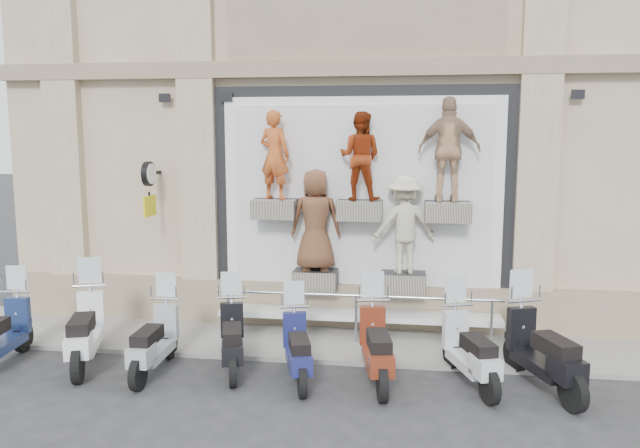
# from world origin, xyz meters

# --- Properties ---
(ground) EXTENTS (90.00, 90.00, 0.00)m
(ground) POSITION_xyz_m (0.00, 0.00, 0.00)
(ground) COLOR #2A2A2C
(ground) RESTS_ON ground
(sidewalk) EXTENTS (16.00, 2.20, 0.08)m
(sidewalk) POSITION_xyz_m (0.00, 2.10, 0.04)
(sidewalk) COLOR gray
(sidewalk) RESTS_ON ground
(building) EXTENTS (14.00, 8.60, 12.00)m
(building) POSITION_xyz_m (0.00, 7.00, 6.00)
(building) COLOR #C9B393
(building) RESTS_ON ground
(shop_vitrine) EXTENTS (5.60, 0.93, 4.30)m
(shop_vitrine) POSITION_xyz_m (0.11, 2.74, 2.40)
(shop_vitrine) COLOR black
(shop_vitrine) RESTS_ON ground
(guard_rail) EXTENTS (5.06, 0.10, 0.93)m
(guard_rail) POSITION_xyz_m (0.00, 2.00, 0.47)
(guard_rail) COLOR #9EA0A5
(guard_rail) RESTS_ON ground
(clock_sign_bracket) EXTENTS (0.10, 0.80, 1.02)m
(clock_sign_bracket) POSITION_xyz_m (-3.90, 2.47, 2.80)
(clock_sign_bracket) COLOR black
(clock_sign_bracket) RESTS_ON ground
(scooter_a) EXTENTS (0.74, 1.90, 1.51)m
(scooter_a) POSITION_xyz_m (-5.52, 0.24, 0.75)
(scooter_a) COLOR #16244E
(scooter_a) RESTS_ON ground
(scooter_b) EXTENTS (1.21, 2.10, 1.64)m
(scooter_b) POSITION_xyz_m (-4.19, 0.45, 0.82)
(scooter_b) COLOR white
(scooter_b) RESTS_ON ground
(scooter_c) EXTENTS (0.58, 1.81, 1.46)m
(scooter_c) POSITION_xyz_m (-2.98, 0.29, 0.73)
(scooter_c) COLOR #92999F
(scooter_c) RESTS_ON ground
(scooter_d) EXTENTS (1.00, 1.86, 1.45)m
(scooter_d) POSITION_xyz_m (-1.82, 0.58, 0.73)
(scooter_d) COLOR black
(scooter_d) RESTS_ON ground
(scooter_e) EXTENTS (0.95, 1.80, 1.40)m
(scooter_e) POSITION_xyz_m (-0.74, 0.32, 0.70)
(scooter_e) COLOR navy
(scooter_e) RESTS_ON ground
(scooter_f) EXTENTS (0.87, 1.98, 1.55)m
(scooter_f) POSITION_xyz_m (0.44, 0.42, 0.78)
(scooter_f) COLOR maroon
(scooter_f) RESTS_ON ground
(scooter_g) EXTENTS (1.09, 1.92, 1.50)m
(scooter_g) POSITION_xyz_m (1.80, 0.50, 0.75)
(scooter_g) COLOR #B8BBC0
(scooter_g) RESTS_ON ground
(scooter_h) EXTENTS (1.26, 2.10, 1.64)m
(scooter_h) POSITION_xyz_m (2.82, 0.46, 0.82)
(scooter_h) COLOR black
(scooter_h) RESTS_ON ground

